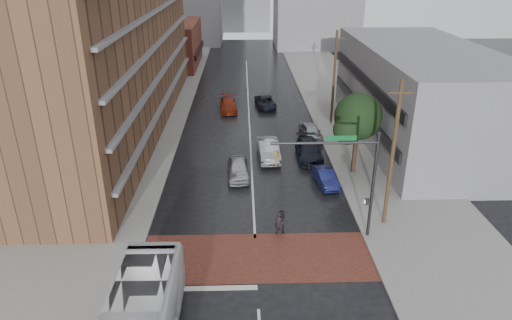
{
  "coord_description": "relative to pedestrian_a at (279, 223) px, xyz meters",
  "views": [
    {
      "loc": [
        -0.68,
        -22.32,
        16.65
      ],
      "look_at": [
        0.2,
        7.1,
        3.5
      ],
      "focal_mm": 32.0,
      "sensor_mm": 36.0,
      "label": 1
    }
  ],
  "objects": [
    {
      "name": "suv_travel",
      "position": [
        0.44,
        27.52,
        -0.16
      ],
      "size": [
        2.65,
        4.84,
        1.29
      ],
      "primitive_type": "imported",
      "rotation": [
        0.0,
        0.0,
        0.11
      ],
      "color": "black",
      "rests_on": "ground"
    },
    {
      "name": "car_travel_b",
      "position": [
        -0.03,
        12.31,
        0.02
      ],
      "size": [
        2.06,
        5.14,
        1.66
      ],
      "primitive_type": "imported",
      "rotation": [
        0.0,
        0.0,
        0.06
      ],
      "color": "#B1B4BA",
      "rests_on": "ground"
    },
    {
      "name": "car_parked_far",
      "position": [
        4.47,
        17.2,
        -0.09
      ],
      "size": [
        2.26,
        4.43,
        1.44
      ],
      "primitive_type": "imported",
      "rotation": [
        0.0,
        0.0,
        0.14
      ],
      "color": "#94989A",
      "rests_on": "ground"
    },
    {
      "name": "ground",
      "position": [
        -1.6,
        -3.0,
        -0.81
      ],
      "size": [
        160.0,
        160.0,
        0.0
      ],
      "primitive_type": "plane",
      "color": "black",
      "rests_on": "ground"
    },
    {
      "name": "sidewalk_east",
      "position": [
        9.9,
        22.0,
        -0.73
      ],
      "size": [
        9.0,
        90.0,
        0.15
      ],
      "primitive_type": "cube",
      "color": "gray",
      "rests_on": "ground"
    },
    {
      "name": "car_parked_near",
      "position": [
        4.21,
        7.0,
        -0.19
      ],
      "size": [
        1.89,
        3.93,
        1.24
      ],
      "primitive_type": "imported",
      "rotation": [
        0.0,
        0.0,
        0.16
      ],
      "color": "#15194C",
      "rests_on": "ground"
    },
    {
      "name": "street_tree",
      "position": [
        6.92,
        9.03,
        3.93
      ],
      "size": [
        4.2,
        4.1,
        6.9
      ],
      "color": "#332319",
      "rests_on": "ground"
    },
    {
      "name": "pedestrian_a",
      "position": [
        0.0,
        0.0,
        0.0
      ],
      "size": [
        0.69,
        0.57,
        1.61
      ],
      "primitive_type": "imported",
      "rotation": [
        0.0,
        0.0,
        -0.36
      ],
      "color": "black",
      "rests_on": "ground"
    },
    {
      "name": "car_travel_a",
      "position": [
        -2.73,
        8.61,
        -0.06
      ],
      "size": [
        1.94,
        4.45,
        1.49
      ],
      "primitive_type": "imported",
      "rotation": [
        0.0,
        0.0,
        0.04
      ],
      "color": "#AEB2B6",
      "rests_on": "ground"
    },
    {
      "name": "utility_pole_near",
      "position": [
        7.2,
        1.0,
        4.33
      ],
      "size": [
        1.6,
        0.26,
        10.0
      ],
      "color": "#473321",
      "rests_on": "ground"
    },
    {
      "name": "utility_pole_far",
      "position": [
        7.2,
        21.0,
        4.33
      ],
      "size": [
        1.6,
        0.26,
        10.0
      ],
      "color": "#473321",
      "rests_on": "ground"
    },
    {
      "name": "car_travel_c",
      "position": [
        -4.0,
        26.45,
        -0.11
      ],
      "size": [
        2.32,
        4.96,
        1.4
      ],
      "primitive_type": "imported",
      "rotation": [
        0.0,
        0.0,
        0.08
      ],
      "color": "maroon",
      "rests_on": "ground"
    },
    {
      "name": "building_east",
      "position": [
        14.9,
        17.0,
        3.69
      ],
      "size": [
        11.0,
        26.0,
        9.0
      ],
      "primitive_type": "cube",
      "color": "gray",
      "rests_on": "ground"
    },
    {
      "name": "car_parked_mid",
      "position": [
        3.6,
        12.25,
        -0.04
      ],
      "size": [
        2.16,
        5.27,
        1.53
      ],
      "primitive_type": "imported",
      "rotation": [
        0.0,
        0.0,
        -0.0
      ],
      "color": "black",
      "rests_on": "ground"
    },
    {
      "name": "storefront_west",
      "position": [
        -13.6,
        51.0,
        2.69
      ],
      "size": [
        8.0,
        16.0,
        7.0
      ],
      "primitive_type": "cube",
      "color": "brown",
      "rests_on": "ground"
    },
    {
      "name": "signal_mast",
      "position": [
        4.25,
        -0.5,
        3.92
      ],
      "size": [
        6.5,
        0.3,
        7.2
      ],
      "color": "#2D2D33",
      "rests_on": "ground"
    },
    {
      "name": "crosswalk",
      "position": [
        -1.6,
        -2.5,
        -0.8
      ],
      "size": [
        14.0,
        5.0,
        0.02
      ],
      "primitive_type": "cube",
      "color": "brown",
      "rests_on": "ground"
    },
    {
      "name": "pedestrian_b",
      "position": [
        0.18,
        0.0,
        0.04
      ],
      "size": [
        0.83,
        0.65,
        1.7
      ],
      "primitive_type": "imported",
      "rotation": [
        0.0,
        0.0,
        -0.0
      ],
      "color": "black",
      "rests_on": "ground"
    },
    {
      "name": "sidewalk_west",
      "position": [
        -13.1,
        22.0,
        -0.73
      ],
      "size": [
        9.0,
        90.0,
        0.15
      ],
      "primitive_type": "cube",
      "color": "gray",
      "rests_on": "ground"
    }
  ]
}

